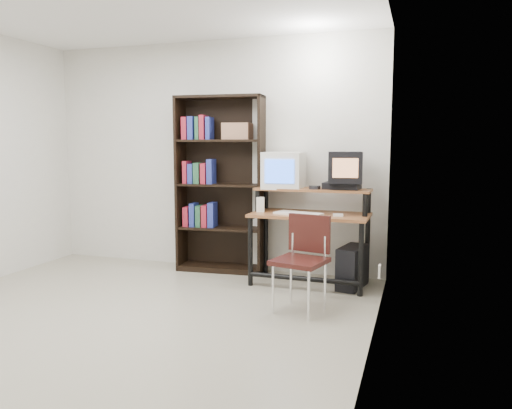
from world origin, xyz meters
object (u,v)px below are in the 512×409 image
(computer_desk, at_px, (310,218))
(school_chair, at_px, (303,252))
(crt_monitor, at_px, (284,170))
(pc_tower, at_px, (352,267))
(crt_tv, at_px, (345,167))
(bookshelf, at_px, (221,183))

(computer_desk, xyz_separation_m, school_chair, (0.11, -0.82, -0.18))
(crt_monitor, bearing_deg, computer_desk, -23.44)
(pc_tower, bearing_deg, crt_tv, 150.37)
(crt_tv, height_order, bookshelf, bookshelf)
(crt_monitor, height_order, crt_tv, crt_tv)
(crt_tv, relative_size, pc_tower, 0.85)
(crt_monitor, bearing_deg, school_chair, -67.39)
(computer_desk, bearing_deg, school_chair, -81.24)
(pc_tower, xyz_separation_m, bookshelf, (-1.52, 0.26, 0.79))
(computer_desk, bearing_deg, pc_tower, -1.73)
(crt_monitor, distance_m, crt_tv, 0.65)
(school_chair, distance_m, bookshelf, 1.67)
(computer_desk, height_order, pc_tower, computer_desk)
(crt_monitor, distance_m, bookshelf, 0.79)
(computer_desk, distance_m, crt_tv, 0.62)
(crt_monitor, height_order, pc_tower, crt_monitor)
(computer_desk, height_order, crt_monitor, crt_monitor)
(crt_tv, height_order, school_chair, crt_tv)
(crt_tv, xyz_separation_m, bookshelf, (-1.41, 0.16, -0.20))
(crt_monitor, height_order, school_chair, crt_monitor)
(crt_tv, bearing_deg, crt_monitor, 165.79)
(pc_tower, relative_size, school_chair, 0.55)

